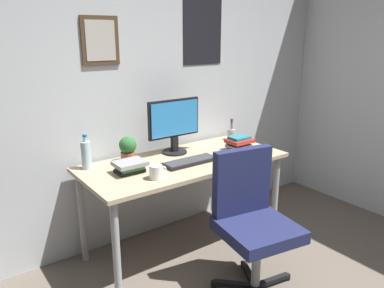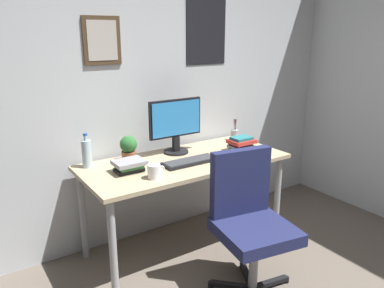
{
  "view_description": "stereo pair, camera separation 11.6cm",
  "coord_description": "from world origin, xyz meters",
  "px_view_note": "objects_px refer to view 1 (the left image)",
  "views": [
    {
      "loc": [
        -1.29,
        -0.53,
        1.67
      ],
      "look_at": [
        0.28,
        1.62,
        0.89
      ],
      "focal_mm": 35.37,
      "sensor_mm": 36.0,
      "label": 1
    },
    {
      "loc": [
        -1.19,
        -0.59,
        1.67
      ],
      "look_at": [
        0.28,
        1.62,
        0.89
      ],
      "focal_mm": 35.37,
      "sensor_mm": 36.0,
      "label": 2
    }
  ],
  "objects_px": {
    "computer_mouse": "(223,154)",
    "water_bottle": "(86,155)",
    "book_stack_left": "(239,143)",
    "keyboard": "(190,161)",
    "pen_cup": "(231,134)",
    "coffee_mug_near": "(156,172)",
    "potted_plant": "(128,148)",
    "office_chair": "(251,215)",
    "monitor": "(174,124)",
    "book_stack_right": "(130,166)"
  },
  "relations": [
    {
      "from": "office_chair",
      "to": "potted_plant",
      "type": "bearing_deg",
      "value": 116.28
    },
    {
      "from": "water_bottle",
      "to": "potted_plant",
      "type": "distance_m",
      "value": 0.31
    },
    {
      "from": "keyboard",
      "to": "potted_plant",
      "type": "xyz_separation_m",
      "value": [
        -0.35,
        0.3,
        0.09
      ]
    },
    {
      "from": "water_bottle",
      "to": "potted_plant",
      "type": "xyz_separation_m",
      "value": [
        0.31,
        -0.03,
        -0.0
      ]
    },
    {
      "from": "office_chair",
      "to": "pen_cup",
      "type": "relative_size",
      "value": 4.75
    },
    {
      "from": "office_chair",
      "to": "keyboard",
      "type": "distance_m",
      "value": 0.62
    },
    {
      "from": "computer_mouse",
      "to": "book_stack_right",
      "type": "relative_size",
      "value": 0.52
    },
    {
      "from": "water_bottle",
      "to": "pen_cup",
      "type": "distance_m",
      "value": 1.35
    },
    {
      "from": "pen_cup",
      "to": "book_stack_left",
      "type": "distance_m",
      "value": 0.31
    },
    {
      "from": "office_chair",
      "to": "water_bottle",
      "type": "relative_size",
      "value": 3.76
    },
    {
      "from": "computer_mouse",
      "to": "water_bottle",
      "type": "relative_size",
      "value": 0.44
    },
    {
      "from": "water_bottle",
      "to": "book_stack_right",
      "type": "bearing_deg",
      "value": -49.25
    },
    {
      "from": "book_stack_right",
      "to": "water_bottle",
      "type": "bearing_deg",
      "value": 130.75
    },
    {
      "from": "office_chair",
      "to": "computer_mouse",
      "type": "distance_m",
      "value": 0.64
    },
    {
      "from": "computer_mouse",
      "to": "book_stack_right",
      "type": "xyz_separation_m",
      "value": [
        -0.75,
        0.11,
        0.03
      ]
    },
    {
      "from": "office_chair",
      "to": "keyboard",
      "type": "relative_size",
      "value": 2.21
    },
    {
      "from": "potted_plant",
      "to": "book_stack_right",
      "type": "distance_m",
      "value": 0.24
    },
    {
      "from": "keyboard",
      "to": "book_stack_right",
      "type": "distance_m",
      "value": 0.46
    },
    {
      "from": "water_bottle",
      "to": "coffee_mug_near",
      "type": "bearing_deg",
      "value": -57.0
    },
    {
      "from": "book_stack_left",
      "to": "potted_plant",
      "type": "bearing_deg",
      "value": 163.47
    },
    {
      "from": "computer_mouse",
      "to": "coffee_mug_near",
      "type": "xyz_separation_m",
      "value": [
        -0.67,
        -0.1,
        0.03
      ]
    },
    {
      "from": "coffee_mug_near",
      "to": "monitor",
      "type": "bearing_deg",
      "value": 44.47
    },
    {
      "from": "office_chair",
      "to": "book_stack_right",
      "type": "xyz_separation_m",
      "value": [
        -0.53,
        0.66,
        0.26
      ]
    },
    {
      "from": "potted_plant",
      "to": "book_stack_left",
      "type": "xyz_separation_m",
      "value": [
        0.89,
        -0.26,
        -0.05
      ]
    },
    {
      "from": "computer_mouse",
      "to": "water_bottle",
      "type": "distance_m",
      "value": 1.03
    },
    {
      "from": "computer_mouse",
      "to": "keyboard",
      "type": "bearing_deg",
      "value": 176.15
    },
    {
      "from": "keyboard",
      "to": "pen_cup",
      "type": "xyz_separation_m",
      "value": [
        0.68,
        0.31,
        0.04
      ]
    },
    {
      "from": "coffee_mug_near",
      "to": "pen_cup",
      "type": "xyz_separation_m",
      "value": [
        1.05,
        0.43,
        0.01
      ]
    },
    {
      "from": "book_stack_left",
      "to": "pen_cup",
      "type": "bearing_deg",
      "value": 60.52
    },
    {
      "from": "book_stack_left",
      "to": "monitor",
      "type": "bearing_deg",
      "value": 153.54
    },
    {
      "from": "keyboard",
      "to": "coffee_mug_near",
      "type": "bearing_deg",
      "value": -161.26
    },
    {
      "from": "potted_plant",
      "to": "pen_cup",
      "type": "distance_m",
      "value": 1.04
    },
    {
      "from": "keyboard",
      "to": "pen_cup",
      "type": "relative_size",
      "value": 2.15
    },
    {
      "from": "water_bottle",
      "to": "book_stack_right",
      "type": "height_order",
      "value": "water_bottle"
    },
    {
      "from": "potted_plant",
      "to": "water_bottle",
      "type": "bearing_deg",
      "value": 174.42
    },
    {
      "from": "book_stack_left",
      "to": "coffee_mug_near",
      "type": "bearing_deg",
      "value": -169.54
    },
    {
      "from": "office_chair",
      "to": "potted_plant",
      "type": "relative_size",
      "value": 4.87
    },
    {
      "from": "keyboard",
      "to": "water_bottle",
      "type": "relative_size",
      "value": 1.7
    },
    {
      "from": "coffee_mug_near",
      "to": "pen_cup",
      "type": "relative_size",
      "value": 0.63
    },
    {
      "from": "computer_mouse",
      "to": "book_stack_left",
      "type": "relative_size",
      "value": 0.53
    },
    {
      "from": "monitor",
      "to": "coffee_mug_near",
      "type": "height_order",
      "value": "monitor"
    },
    {
      "from": "pen_cup",
      "to": "book_stack_left",
      "type": "bearing_deg",
      "value": -119.48
    },
    {
      "from": "book_stack_left",
      "to": "keyboard",
      "type": "bearing_deg",
      "value": -175.55
    },
    {
      "from": "computer_mouse",
      "to": "coffee_mug_near",
      "type": "height_order",
      "value": "coffee_mug_near"
    },
    {
      "from": "keyboard",
      "to": "water_bottle",
      "type": "bearing_deg",
      "value": 153.27
    },
    {
      "from": "monitor",
      "to": "water_bottle",
      "type": "bearing_deg",
      "value": 175.8
    },
    {
      "from": "office_chair",
      "to": "water_bottle",
      "type": "xyz_separation_m",
      "value": [
        -0.74,
        0.91,
        0.32
      ]
    },
    {
      "from": "computer_mouse",
      "to": "water_bottle",
      "type": "height_order",
      "value": "water_bottle"
    },
    {
      "from": "monitor",
      "to": "keyboard",
      "type": "xyz_separation_m",
      "value": [
        -0.05,
        -0.28,
        -0.23
      ]
    },
    {
      "from": "coffee_mug_near",
      "to": "pen_cup",
      "type": "distance_m",
      "value": 1.13
    }
  ]
}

